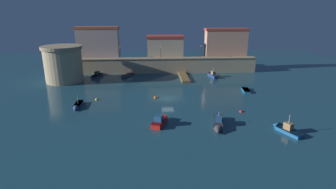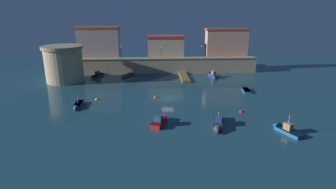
{
  "view_description": "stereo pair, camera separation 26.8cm",
  "coord_description": "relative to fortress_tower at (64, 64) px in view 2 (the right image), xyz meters",
  "views": [
    {
      "loc": [
        -2.99,
        -52.84,
        17.95
      ],
      "look_at": [
        0.0,
        -1.56,
        1.41
      ],
      "focal_mm": 28.23,
      "sensor_mm": 36.0,
      "label": 1
    },
    {
      "loc": [
        -2.72,
        -52.85,
        17.95
      ],
      "look_at": [
        0.0,
        -1.56,
        1.41
      ],
      "focal_mm": 28.23,
      "sensor_mm": 36.0,
      "label": 2
    }
  ],
  "objects": [
    {
      "name": "quay_lamp_2",
      "position": [
        37.35,
        8.38,
        2.09
      ],
      "size": [
        0.32,
        0.32,
        3.46
      ],
      "color": "black",
      "rests_on": "quay_wall"
    },
    {
      "name": "pier_dock",
      "position": [
        31.55,
        1.65,
        -4.41
      ],
      "size": [
        2.11,
        10.75,
        0.7
      ],
      "color": "brown",
      "rests_on": "ground"
    },
    {
      "name": "moored_boat_3",
      "position": [
        24.16,
        -28.52,
        -4.12
      ],
      "size": [
        3.2,
        5.25,
        2.08
      ],
      "rotation": [
        0.0,
        0.0,
        1.21
      ],
      "color": "red",
      "rests_on": "ground"
    },
    {
      "name": "quay_lamp_0",
      "position": [
        13.8,
        8.38,
        2.07
      ],
      "size": [
        0.32,
        0.32,
        3.43
      ],
      "color": "black",
      "rests_on": "quay_wall"
    },
    {
      "name": "moored_boat_5",
      "position": [
        44.41,
        -10.99,
        -4.4
      ],
      "size": [
        1.95,
        4.83,
        1.34
      ],
      "rotation": [
        0.0,
        0.0,
        1.45
      ],
      "color": "#195689",
      "rests_on": "ground"
    },
    {
      "name": "old_town_backdrop",
      "position": [
        25.67,
        11.97,
        3.55
      ],
      "size": [
        51.25,
        6.06,
        9.04
      ],
      "color": "#AF9892",
      "rests_on": "ground"
    },
    {
      "name": "fortress_tower",
      "position": [
        0.0,
        0.0,
        0.0
      ],
      "size": [
        10.14,
        10.14,
        9.25
      ],
      "color": "tan",
      "rests_on": "ground"
    },
    {
      "name": "mooring_buoy_0",
      "position": [
        11.19,
        -15.7,
        -4.68
      ],
      "size": [
        0.64,
        0.64,
        0.64
      ],
      "primitive_type": "sphere",
      "color": "yellow",
      "rests_on": "ground"
    },
    {
      "name": "moored_boat_6",
      "position": [
        39.59,
        2.66,
        -4.13
      ],
      "size": [
        2.38,
        6.0,
        2.74
      ],
      "rotation": [
        0.0,
        0.0,
        1.78
      ],
      "color": "navy",
      "rests_on": "ground"
    },
    {
      "name": "moored_boat_1",
      "position": [
        8.44,
        -20.13,
        -4.36
      ],
      "size": [
        1.45,
        5.22,
        2.64
      ],
      "rotation": [
        0.0,
        0.0,
        -1.53
      ],
      "color": "navy",
      "rests_on": "ground"
    },
    {
      "name": "quay_wall",
      "position": [
        26.05,
        8.38,
        -2.43
      ],
      "size": [
        55.0,
        3.0,
        4.47
      ],
      "color": "tan",
      "rests_on": "ground"
    },
    {
      "name": "quay_lamp_1",
      "position": [
        25.42,
        8.38,
        1.93
      ],
      "size": [
        0.32,
        0.32,
        3.19
      ],
      "color": "black",
      "rests_on": "quay_wall"
    },
    {
      "name": "ground_plane",
      "position": [
        26.05,
        -15.78,
        -4.68
      ],
      "size": [
        136.82,
        136.82,
        0.0
      ],
      "primitive_type": "plane",
      "color": "#1E4756"
    },
    {
      "name": "moored_boat_7",
      "position": [
        43.23,
        -32.59,
        -4.26
      ],
      "size": [
        3.55,
        5.45,
        3.4
      ],
      "rotation": [
        0.0,
        0.0,
        1.99
      ],
      "color": "#195689",
      "rests_on": "ground"
    },
    {
      "name": "moored_boat_4",
      "position": [
        7.73,
        4.92,
        -4.2
      ],
      "size": [
        3.18,
        5.4,
        1.93
      ],
      "rotation": [
        0.0,
        0.0,
        1.21
      ],
      "color": "#333338",
      "rests_on": "ground"
    },
    {
      "name": "mooring_buoy_1",
      "position": [
        39.15,
        -24.22,
        -4.68
      ],
      "size": [
        0.67,
        0.67,
        0.67
      ],
      "primitive_type": "sphere",
      "color": "red",
      "rests_on": "ground"
    },
    {
      "name": "moored_boat_0",
      "position": [
        15.42,
        3.7,
        -4.42
      ],
      "size": [
        3.79,
        5.92,
        3.13
      ],
      "rotation": [
        0.0,
        0.0,
        -1.99
      ],
      "color": "#333338",
      "rests_on": "ground"
    },
    {
      "name": "moored_boat_2",
      "position": [
        33.36,
        -30.39,
        -4.16
      ],
      "size": [
        3.03,
        6.77,
        2.44
      ],
      "rotation": [
        0.0,
        0.0,
        -1.83
      ],
      "color": "#333338",
      "rests_on": "ground"
    },
    {
      "name": "mooring_buoy_2",
      "position": [
        23.5,
        -15.21,
        -4.68
      ],
      "size": [
        0.77,
        0.77,
        0.77
      ],
      "primitive_type": "sphere",
      "color": "#EA4C19",
      "rests_on": "ground"
    }
  ]
}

